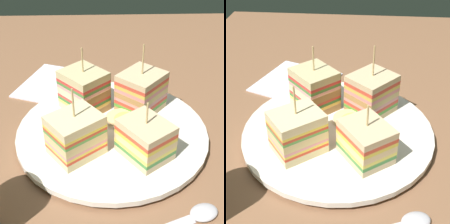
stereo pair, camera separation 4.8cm
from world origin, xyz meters
TOP-DOWN VIEW (x-y plane):
  - ground_plane at (0.00, 0.00)cm, footprint 111.10×70.78cm
  - plate at (0.00, 0.00)cm, footprint 27.93×27.93cm
  - sandwich_wedge_0 at (5.71, 4.11)cm, footprint 8.25×7.96cm
  - sandwich_wedge_1 at (-5.23, 4.72)cm, footprint 8.57×8.51cm
  - sandwich_wedge_2 at (-5.68, -4.15)cm, footprint 8.46×8.40cm
  - sandwich_wedge_3 at (5.06, -4.88)cm, footprint 8.09×8.30cm
  - chip_pile at (-1.78, 1.72)cm, footprint 5.80×6.28cm
  - napkin at (-15.67, -9.34)cm, footprint 17.16×17.11cm

SIDE VIEW (x-z plane):
  - ground_plane at x=0.00cm, z-range -1.80..0.00cm
  - napkin at x=-15.67cm, z-range 0.00..0.50cm
  - plate at x=0.00cm, z-range 0.16..1.65cm
  - chip_pile at x=-1.78cm, z-range 1.55..2.91cm
  - sandwich_wedge_0 at x=5.71cm, z-range -0.03..8.15cm
  - sandwich_wedge_3 at x=5.06cm, z-range -0.53..9.45cm
  - sandwich_wedge_1 at x=-5.23cm, z-range -0.89..10.12cm
  - sandwich_wedge_2 at x=-5.68cm, z-range -0.45..9.93cm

